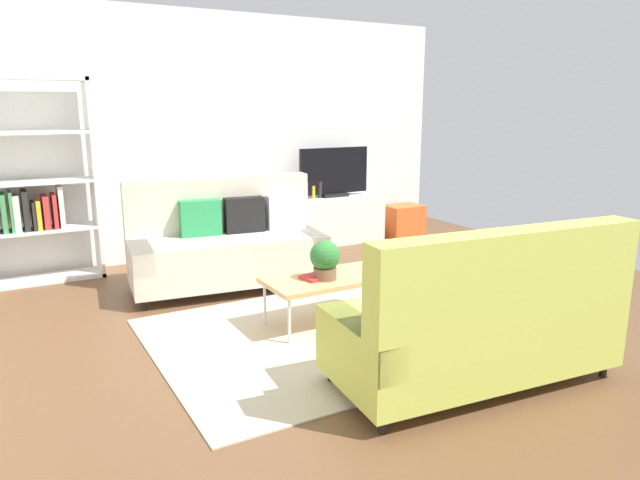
{
  "coord_description": "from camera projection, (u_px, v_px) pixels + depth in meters",
  "views": [
    {
      "loc": [
        -2.37,
        -4.08,
        1.82
      ],
      "look_at": [
        0.09,
        0.27,
        0.65
      ],
      "focal_mm": 32.5,
      "sensor_mm": 36.0,
      "label": 1
    }
  ],
  "objects": [
    {
      "name": "ground_plane",
      "position": [
        327.0,
        320.0,
        5.01
      ],
      "size": [
        7.68,
        7.68,
        0.0
      ],
      "primitive_type": "plane",
      "color": "brown"
    },
    {
      "name": "wall_far",
      "position": [
        212.0,
        136.0,
        7.05
      ],
      "size": [
        6.4,
        0.12,
        2.9
      ],
      "primitive_type": "cube",
      "color": "white",
      "rests_on": "ground_plane"
    },
    {
      "name": "area_rug",
      "position": [
        337.0,
        332.0,
        4.74
      ],
      "size": [
        2.9,
        2.2,
        0.01
      ],
      "primitive_type": "cube",
      "color": "beige",
      "rests_on": "ground_plane"
    },
    {
      "name": "couch_beige",
      "position": [
        227.0,
        243.0,
        5.86
      ],
      "size": [
        1.99,
        1.06,
        1.1
      ],
      "rotation": [
        0.0,
        0.0,
        3.02
      ],
      "color": "beige",
      "rests_on": "ground_plane"
    },
    {
      "name": "couch_green",
      "position": [
        477.0,
        322.0,
        3.77
      ],
      "size": [
        1.97,
        1.02,
        1.1
      ],
      "rotation": [
        0.0,
        0.0,
        -0.1
      ],
      "color": "#C1CC51",
      "rests_on": "ground_plane"
    },
    {
      "name": "coffee_table",
      "position": [
        330.0,
        279.0,
        4.85
      ],
      "size": [
        1.1,
        0.56,
        0.42
      ],
      "color": "tan",
      "rests_on": "ground_plane"
    },
    {
      "name": "tv_console",
      "position": [
        333.0,
        220.0,
        7.75
      ],
      "size": [
        1.4,
        0.44,
        0.64
      ],
      "primitive_type": "cube",
      "color": "silver",
      "rests_on": "ground_plane"
    },
    {
      "name": "tv",
      "position": [
        334.0,
        173.0,
        7.59
      ],
      "size": [
        1.0,
        0.2,
        0.64
      ],
      "color": "black",
      "rests_on": "tv_console"
    },
    {
      "name": "bookshelf",
      "position": [
        36.0,
        190.0,
        5.93
      ],
      "size": [
        1.1,
        0.36,
        2.1
      ],
      "color": "white",
      "rests_on": "ground_plane"
    },
    {
      "name": "storage_trunk",
      "position": [
        403.0,
        221.0,
        8.21
      ],
      "size": [
        0.52,
        0.4,
        0.44
      ],
      "primitive_type": "cube",
      "color": "orange",
      "rests_on": "ground_plane"
    },
    {
      "name": "potted_plant",
      "position": [
        325.0,
        259.0,
        4.73
      ],
      "size": [
        0.25,
        0.25,
        0.32
      ],
      "color": "brown",
      "rests_on": "coffee_table"
    },
    {
      "name": "table_book_0",
      "position": [
        316.0,
        277.0,
        4.79
      ],
      "size": [
        0.27,
        0.23,
        0.03
      ],
      "primitive_type": "cube",
      "rotation": [
        0.0,
        0.0,
        0.21
      ],
      "color": "red",
      "rests_on": "coffee_table"
    },
    {
      "name": "vase_0",
      "position": [
        292.0,
        193.0,
        7.43
      ],
      "size": [
        0.09,
        0.09,
        0.14
      ],
      "primitive_type": "cylinder",
      "color": "#4C72B2",
      "rests_on": "tv_console"
    },
    {
      "name": "bottle_0",
      "position": [
        306.0,
        191.0,
        7.41
      ],
      "size": [
        0.06,
        0.06,
        0.21
      ],
      "primitive_type": "cylinder",
      "color": "purple",
      "rests_on": "tv_console"
    },
    {
      "name": "bottle_1",
      "position": [
        313.0,
        192.0,
        7.47
      ],
      "size": [
        0.05,
        0.05,
        0.16
      ],
      "primitive_type": "cylinder",
      "color": "gold",
      "rests_on": "tv_console"
    },
    {
      "name": "bottle_2",
      "position": [
        320.0,
        190.0,
        7.51
      ],
      "size": [
        0.06,
        0.06,
        0.21
      ],
      "primitive_type": "cylinder",
      "color": "#262626",
      "rests_on": "tv_console"
    }
  ]
}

